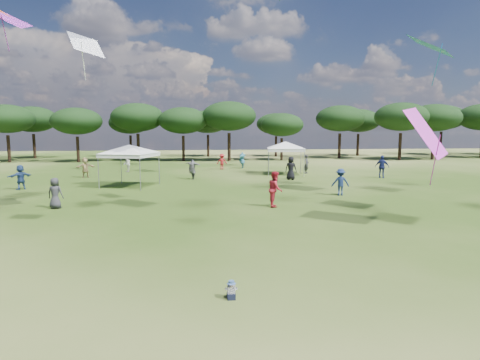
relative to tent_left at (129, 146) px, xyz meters
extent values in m
plane|color=#324B16|center=(5.73, -22.06, -2.88)|extent=(140.00, 140.00, 0.00)
cylinder|color=black|center=(-18.18, 22.95, -1.23)|extent=(0.38, 0.38, 3.32)
ellipsoid|color=black|center=(-18.18, 22.95, 2.42)|extent=(6.44, 6.44, 3.47)
cylinder|color=black|center=(-9.78, 22.24, -1.31)|extent=(0.36, 0.36, 3.14)
ellipsoid|color=black|center=(-9.78, 22.24, 2.15)|extent=(6.11, 6.11, 3.29)
cylinder|color=black|center=(-2.66, 23.75, -1.15)|extent=(0.40, 0.40, 3.46)
ellipsoid|color=black|center=(-2.66, 23.75, 2.66)|extent=(6.73, 6.73, 3.63)
cylinder|color=black|center=(3.15, 22.57, -1.28)|extent=(0.37, 0.37, 3.21)
ellipsoid|color=black|center=(3.15, 22.57, 2.25)|extent=(6.24, 6.24, 3.36)
cylinder|color=black|center=(8.99, 22.12, -1.10)|extent=(0.41, 0.41, 3.56)
ellipsoid|color=black|center=(8.99, 22.12, 2.81)|extent=(6.91, 6.91, 3.73)
cylinder|color=black|center=(15.93, 22.45, -1.44)|extent=(0.33, 0.33, 2.88)
ellipsoid|color=black|center=(15.93, 22.45, 1.73)|extent=(5.60, 5.60, 3.02)
cylinder|color=black|center=(24.69, 24.91, -1.16)|extent=(0.39, 0.39, 3.44)
ellipsoid|color=black|center=(24.69, 24.91, 2.62)|extent=(6.69, 6.69, 3.60)
cylinder|color=black|center=(31.50, 20.99, -1.12)|extent=(0.40, 0.40, 3.53)
ellipsoid|color=black|center=(31.50, 20.99, 2.77)|extent=(6.86, 6.86, 3.70)
cylinder|color=black|center=(36.38, 21.40, -1.15)|extent=(0.40, 0.40, 3.47)
ellipsoid|color=black|center=(36.38, 21.40, 2.67)|extent=(6.74, 6.74, 3.63)
cylinder|color=black|center=(-17.67, 29.51, -1.20)|extent=(0.39, 0.39, 3.37)
ellipsoid|color=black|center=(-17.67, 29.51, 2.51)|extent=(6.54, 6.54, 3.53)
cylinder|color=black|center=(-4.79, 31.25, -1.33)|extent=(0.36, 0.36, 3.11)
ellipsoid|color=black|center=(-4.79, 31.25, 2.10)|extent=(6.05, 6.05, 3.26)
cylinder|color=black|center=(6.56, 30.46, -1.28)|extent=(0.37, 0.37, 3.20)
ellipsoid|color=black|center=(6.56, 30.46, 2.24)|extent=(6.21, 6.21, 3.35)
cylinder|color=black|center=(16.56, 29.28, -1.39)|extent=(0.34, 0.34, 2.99)
ellipsoid|color=black|center=(16.56, 29.28, 1.91)|extent=(5.81, 5.81, 3.13)
cylinder|color=black|center=(29.35, 29.68, -1.23)|extent=(0.38, 0.38, 3.31)
ellipsoid|color=black|center=(29.35, 29.68, 2.41)|extent=(6.43, 6.43, 3.47)
cylinder|color=black|center=(43.04, 30.06, -1.07)|extent=(0.42, 0.42, 3.64)
ellipsoid|color=black|center=(43.04, 30.06, 2.93)|extent=(7.06, 7.06, 3.81)
cylinder|color=gray|center=(-1.97, -0.97, -1.72)|extent=(0.06, 0.06, 2.33)
cylinder|color=gray|center=(0.97, -1.97, -1.72)|extent=(0.06, 0.06, 2.33)
cylinder|color=gray|center=(-0.97, 1.97, -1.72)|extent=(0.06, 0.06, 2.33)
cylinder|color=gray|center=(1.97, 0.97, -1.72)|extent=(0.06, 0.06, 2.33)
cube|color=white|center=(0.00, 0.00, -0.60)|extent=(4.15, 4.15, 0.25)
pyramid|color=white|center=(0.00, 0.00, 0.12)|extent=(6.30, 6.30, 0.60)
cylinder|color=gray|center=(11.01, 4.98, -1.73)|extent=(0.06, 0.06, 2.31)
cylinder|color=gray|center=(14.04, 4.46, -1.73)|extent=(0.06, 0.06, 2.31)
cylinder|color=gray|center=(11.53, 8.00, -1.73)|extent=(0.06, 0.06, 2.31)
cylinder|color=gray|center=(14.55, 7.49, -1.73)|extent=(0.06, 0.06, 2.31)
cube|color=white|center=(12.78, 6.23, -0.62)|extent=(3.73, 3.73, 0.25)
pyramid|color=white|center=(12.78, 6.23, 0.10)|extent=(6.49, 6.49, 0.60)
cube|color=black|center=(5.53, -19.90, -2.81)|extent=(0.20, 0.20, 0.15)
cube|color=black|center=(5.46, -19.75, -2.84)|extent=(0.07, 0.18, 0.08)
cube|color=black|center=(5.60, -19.75, -2.84)|extent=(0.07, 0.18, 0.08)
cube|color=white|center=(5.53, -19.90, -2.64)|extent=(0.19, 0.14, 0.20)
cylinder|color=white|center=(5.41, -19.84, -2.64)|extent=(0.07, 0.19, 0.12)
cylinder|color=white|center=(5.65, -19.84, -2.64)|extent=(0.07, 0.19, 0.12)
sphere|color=#E0B293|center=(5.53, -19.90, -2.51)|extent=(0.14, 0.14, 0.14)
cone|color=#4F7BB9|center=(5.53, -19.90, -2.47)|extent=(0.23, 0.23, 0.02)
cylinder|color=#4F7BB9|center=(5.53, -19.90, -2.44)|extent=(0.15, 0.15, 0.06)
imported|color=silver|center=(-1.87, 9.96, -2.09)|extent=(0.80, 0.91, 1.59)
imported|color=navy|center=(-7.24, -0.59, -2.03)|extent=(1.47, 1.49, 1.71)
imported|color=#9D8555|center=(-4.63, 5.81, -2.02)|extent=(1.67, 1.14, 1.73)
imported|color=#A81C2B|center=(8.90, -8.50, -1.93)|extent=(0.89, 1.05, 1.92)
imported|color=#2A2A2E|center=(14.92, 6.83, -2.01)|extent=(0.68, 0.76, 1.74)
imported|color=#444347|center=(4.41, 3.56, -2.07)|extent=(1.60, 1.96, 1.63)
imported|color=navy|center=(20.29, 2.73, -1.92)|extent=(1.19, 1.02, 1.92)
imported|color=navy|center=(13.68, -5.34, -2.04)|extent=(1.17, 0.79, 1.68)
imported|color=#302F35|center=(-2.62, -7.71, -2.07)|extent=(0.88, 0.65, 1.63)
imported|color=#A31B1F|center=(7.35, 11.30, -2.08)|extent=(1.06, 0.64, 1.60)
imported|color=black|center=(12.39, 2.49, -1.93)|extent=(1.10, 0.96, 1.90)
imported|color=#265E74|center=(9.52, 12.26, -2.03)|extent=(1.39, 2.15, 1.71)
plane|color=#1A83C7|center=(18.48, -6.37, 6.06)|extent=(3.36, 3.51, 1.51)
plane|color=purple|center=(-4.87, -6.29, 6.97)|extent=(1.88, 1.92, 1.38)
plane|color=#D735C9|center=(14.35, -13.30, 1.12)|extent=(2.85, 2.58, 2.24)
plane|color=white|center=(-0.26, -9.51, 5.13)|extent=(2.16, 2.34, 1.38)
camera|label=1|loc=(4.71, -29.28, 1.30)|focal=30.00mm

